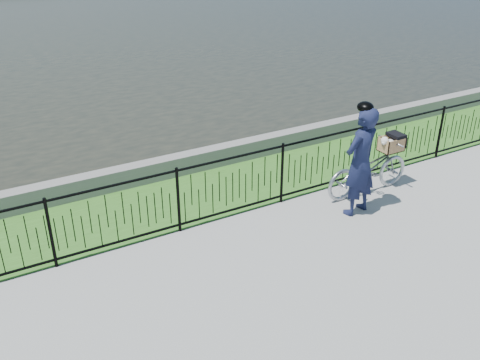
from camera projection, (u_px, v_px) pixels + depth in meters
ground at (285, 262)px, 8.03m from camera, size 120.00×120.00×0.00m
grass_strip at (207, 192)px, 10.04m from camera, size 60.00×2.00×0.01m
quay_wall at (184, 163)px, 10.73m from camera, size 60.00×0.30×0.40m
fence at (233, 186)px, 9.01m from camera, size 14.00×0.06×1.15m
bicycle_rig at (369, 168)px, 9.83m from camera, size 1.83×0.64×1.09m
cyclist at (360, 161)px, 8.96m from camera, size 0.78×0.60×2.00m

